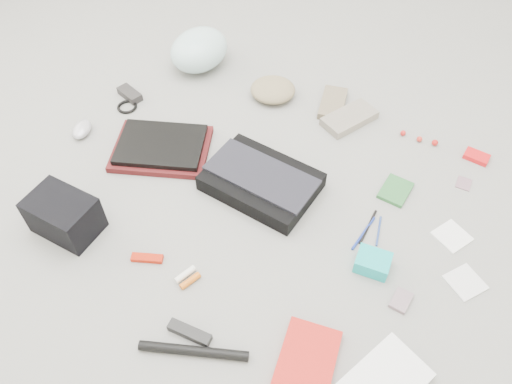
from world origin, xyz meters
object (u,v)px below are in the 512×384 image
at_px(laptop, 161,144).
at_px(camera_bag, 64,215).
at_px(bike_helmet, 199,50).
at_px(accordion_wallet, 373,263).
at_px(messenger_bag, 261,182).
at_px(book_red, 307,363).

xyz_separation_m(laptop, camera_bag, (-0.08, -0.45, 0.03)).
bearing_deg(bike_helmet, laptop, -64.23).
bearing_deg(accordion_wallet, camera_bag, -166.52).
xyz_separation_m(messenger_bag, accordion_wallet, (0.46, -0.15, -0.01)).
relative_size(laptop, camera_bag, 1.50).
distance_m(bike_helmet, accordion_wallet, 1.24).
height_order(book_red, accordion_wallet, accordion_wallet).
height_order(laptop, book_red, laptop).
bearing_deg(laptop, camera_bag, -120.35).
bearing_deg(book_red, laptop, 139.70).
bearing_deg(camera_bag, messenger_bag, 44.33).
relative_size(bike_helmet, camera_bag, 1.32).
distance_m(book_red, accordion_wallet, 0.39).
xyz_separation_m(messenger_bag, book_red, (0.40, -0.53, -0.02)).
relative_size(messenger_bag, laptop, 1.19).
relative_size(messenger_bag, accordion_wallet, 3.61).
bearing_deg(accordion_wallet, book_red, -103.71).
bearing_deg(book_red, camera_bag, 167.31).
distance_m(bike_helmet, book_red, 1.44).
bearing_deg(laptop, book_red, -52.85).
xyz_separation_m(bike_helmet, book_red, (0.96, -1.07, -0.07)).
height_order(messenger_bag, camera_bag, camera_bag).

